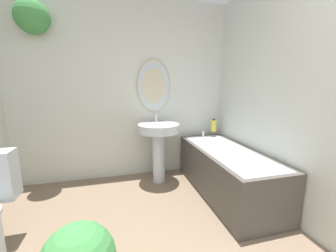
% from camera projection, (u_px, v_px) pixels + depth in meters
% --- Properties ---
extents(wall_back, '(2.97, 0.36, 2.40)m').
position_uv_depth(wall_back, '(118.00, 85.00, 2.74)').
color(wall_back, silver).
rests_on(wall_back, ground_plane).
extents(wall_right, '(0.06, 2.74, 2.40)m').
position_uv_depth(wall_right, '(294.00, 94.00, 1.88)').
color(wall_right, silver).
rests_on(wall_right, ground_plane).
extents(pedestal_sink, '(0.53, 0.53, 0.89)m').
position_uv_depth(pedestal_sink, '(159.00, 139.00, 2.69)').
color(pedestal_sink, silver).
rests_on(pedestal_sink, ground_plane).
extents(bathtub, '(0.62, 1.53, 0.61)m').
position_uv_depth(bathtub, '(226.00, 171.00, 2.44)').
color(bathtub, '#4C4742').
rests_on(bathtub, ground_plane).
extents(shampoo_bottle, '(0.08, 0.08, 0.18)m').
position_uv_depth(shampoo_bottle, '(214.00, 126.00, 3.02)').
color(shampoo_bottle, gold).
rests_on(shampoo_bottle, bathtub).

